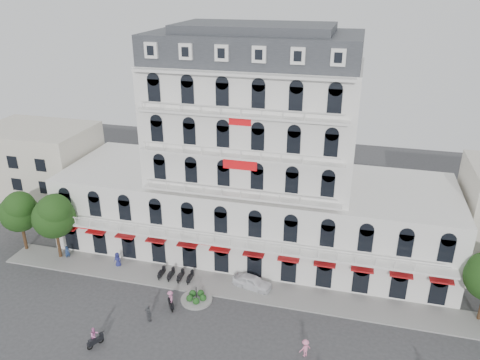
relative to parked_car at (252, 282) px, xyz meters
name	(u,v)px	position (x,y,z in m)	size (l,w,h in m)	color
ground	(206,347)	(-1.97, -9.50, -0.72)	(120.00, 120.00, 0.00)	#38383A
sidewalk	(233,287)	(-1.97, -0.50, -0.64)	(53.00, 4.00, 0.16)	gray
main_building	(253,169)	(-1.97, 8.50, 9.24)	(45.00, 15.00, 25.80)	silver
flank_building_west	(42,170)	(-31.97, 10.50, 5.28)	(14.00, 10.00, 12.00)	beige
traffic_island	(197,298)	(-4.97, -3.50, -0.46)	(3.20, 3.20, 1.60)	gray
parked_scooter_row	(176,280)	(-8.32, -0.70, -0.72)	(4.40, 1.80, 1.10)	black
tree_west_outer	(19,210)	(-27.92, 0.48, 4.63)	(4.50, 4.48, 7.76)	#382314
tree_west_inner	(54,214)	(-22.92, -0.02, 4.97)	(4.76, 4.76, 8.25)	#382314
parked_car	(252,282)	(0.00, 0.00, 0.00)	(1.69, 4.20, 1.43)	white
rider_southwest	(95,337)	(-11.47, -11.80, 0.28)	(1.00, 1.57, 2.00)	black
rider_center	(171,299)	(-6.98, -5.30, 0.35)	(1.11, 1.49, 2.05)	black
pedestrian_left	(118,260)	(-15.57, 0.00, 0.18)	(0.88, 0.57, 1.79)	navy
pedestrian_mid	(148,313)	(-8.31, -7.55, 0.15)	(1.02, 0.42, 1.74)	#505257
pedestrian_right	(305,348)	(6.60, -8.27, 0.12)	(1.08, 0.62, 1.67)	pink
pedestrian_far	(68,253)	(-21.97, 0.00, 0.11)	(0.60, 0.39, 1.64)	navy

